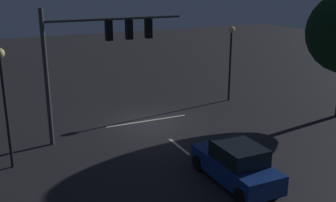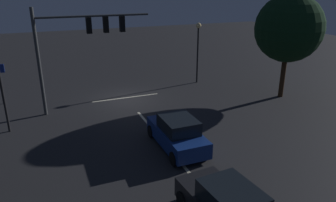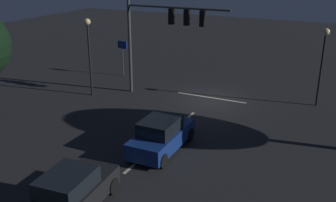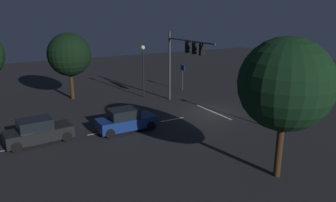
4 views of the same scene
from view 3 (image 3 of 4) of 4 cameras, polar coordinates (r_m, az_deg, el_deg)
The scene contains 10 objects.
ground_plane at distance 26.82m, azimuth 6.17°, elevation 0.36°, with size 80.00×80.00×0.00m, color #232326.
traffic_signal_assembly at distance 25.92m, azimuth -0.74°, elevation 10.84°, with size 7.25×0.47×6.76m.
lane_dash_far at distance 23.34m, azimuth 2.78°, elevation -2.61°, with size 2.20×0.16×0.01m, color beige.
lane_dash_mid at distance 18.51m, azimuth -4.70°, elevation -9.04°, with size 2.20×0.16×0.01m, color beige.
stop_bar at distance 27.01m, azimuth 6.32°, elevation 0.50°, with size 5.00×0.16×0.01m, color beige.
car_approaching at distance 19.29m, azimuth -0.99°, elevation -5.06°, with size 1.91×4.38×1.70m.
car_distant at distance 15.26m, azimuth -14.12°, elevation -13.06°, with size 2.23×4.49×1.70m.
street_lamp_left_kerb at distance 26.27m, azimuth 21.86°, elevation 6.63°, with size 0.44×0.44×5.05m.
street_lamp_right_kerb at distance 26.95m, azimuth -11.57°, elevation 8.36°, with size 0.44×0.44×5.34m.
route_sign at distance 31.79m, azimuth -6.71°, elevation 7.39°, with size 0.90×0.18×2.91m.
Camera 3 is at (-8.40, 23.84, 8.98)m, focal length 41.49 mm.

